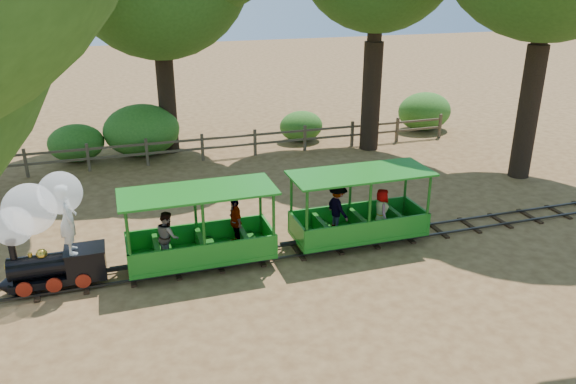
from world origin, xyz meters
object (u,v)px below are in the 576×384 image
object	(u,v)px
locomotive	(42,225)
carriage_front	(200,237)
fence	(229,143)
carriage_rear	(356,215)

from	to	relation	value
locomotive	carriage_front	distance (m)	3.39
locomotive	fence	xyz separation A→B (m)	(5.71, 7.94, -0.94)
carriage_front	carriage_rear	xyz separation A→B (m)	(3.98, 0.01, 0.01)
fence	carriage_rear	bearing A→B (deg)	-78.85
fence	locomotive	bearing A→B (deg)	-125.71
carriage_rear	fence	xyz separation A→B (m)	(-1.57, 7.99, -0.22)
carriage_front	carriage_rear	size ratio (longest dim) A/B	1.00
locomotive	carriage_front	size ratio (longest dim) A/B	0.76
locomotive	fence	bearing A→B (deg)	54.29
carriage_front	fence	world-z (taller)	carriage_front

